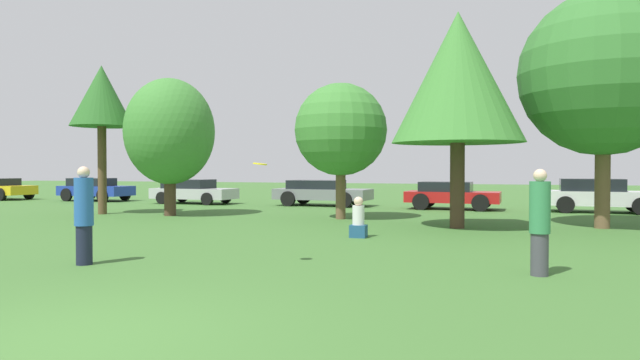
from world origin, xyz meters
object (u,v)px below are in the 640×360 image
bystander_sitting (358,220)px  tree_2 (341,130)px  person_catcher (540,222)px  tree_1 (170,132)px  tree_3 (458,78)px  parked_car_silver (193,191)px  tree_0 (102,98)px  parked_car_red (451,194)px  frisbee (260,164)px  parked_car_grey (321,192)px  tree_4 (604,74)px  parked_car_white (598,195)px  person_thrower (84,215)px  parked_car_blue (95,189)px

bystander_sitting → tree_2: 5.78m
person_catcher → tree_1: bearing=-44.1°
person_catcher → tree_3: tree_3 is taller
tree_2 → parked_car_silver: (-9.32, 5.92, -2.45)m
bystander_sitting → tree_2: tree_2 is taller
tree_0 → tree_3: bearing=-4.3°
parked_car_silver → parked_car_red: parked_car_silver is taller
frisbee → parked_car_grey: bearing=103.8°
bystander_sitting → tree_0: (-11.08, 4.04, 4.01)m
tree_4 → parked_car_white: tree_4 is taller
parked_car_white → parked_car_grey: bearing=-179.4°
tree_1 → tree_2: tree_1 is taller
person_thrower → frisbee: bearing=4.1°
person_catcher → tree_2: tree_2 is taller
person_thrower → tree_0: tree_0 is taller
person_thrower → tree_0: size_ratio=0.31×
parked_car_blue → parked_car_white: size_ratio=0.93×
parked_car_grey → tree_2: bearing=-63.7°
bystander_sitting → parked_car_white: parked_car_white is taller
parked_car_red → bystander_sitting: bearing=-94.6°
tree_1 → parked_car_white: tree_1 is taller
tree_1 → parked_car_red: (9.67, 6.44, -2.46)m
tree_3 → tree_4: bearing=16.9°
person_catcher → tree_0: bearing=-38.2°
tree_4 → parked_car_red: size_ratio=1.73×
tree_3 → parked_car_red: 8.54m
tree_0 → bystander_sitting: bearing=-20.0°
parked_car_blue → parked_car_red: bearing=1.6°
parked_car_white → person_thrower: bearing=-121.2°
tree_0 → person_thrower: bearing=-52.3°
person_catcher → tree_0: (-15.08, 8.02, 3.57)m
person_thrower → frisbee: frisbee is taller
person_thrower → tree_2: bearing=68.8°
tree_2 → frisbee: bearing=-83.1°
tree_2 → tree_3: 4.60m
tree_4 → parked_car_grey: tree_4 is taller
parked_car_grey → parked_car_red: 6.02m
tree_0 → tree_3: (13.31, -1.01, -0.06)m
tree_1 → tree_2: bearing=5.3°
person_thrower → parked_car_white: size_ratio=0.42×
parked_car_blue → parked_car_grey: bearing=3.2°
tree_2 → parked_car_silver: tree_2 is taller
tree_1 → parked_car_grey: size_ratio=1.12×
tree_3 → tree_4: (4.04, 1.23, 0.11)m
parked_car_grey → parked_car_red: size_ratio=1.14×
bystander_sitting → parked_car_white: (7.16, 10.67, 0.26)m
tree_1 → parked_car_grey: 8.24m
parked_car_blue → tree_0: bearing=-45.4°
frisbee → tree_3: tree_3 is taller
parked_car_white → tree_0: bearing=-156.9°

